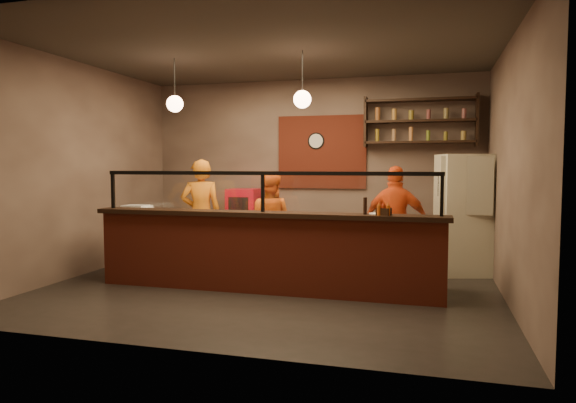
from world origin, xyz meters
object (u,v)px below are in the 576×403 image
(cook_mid, at_px, (269,221))
(cook_right, at_px, (396,222))
(fridge, at_px, (465,214))
(condiment_caddy, at_px, (384,212))
(red_cooler, at_px, (243,223))
(wall_clock, at_px, (316,141))
(pepper_mill, at_px, (365,206))
(pizza_dough, at_px, (348,221))
(cook_left, at_px, (201,214))

(cook_mid, bearing_deg, cook_right, 179.64)
(fridge, relative_size, condiment_caddy, 11.43)
(cook_right, bearing_deg, red_cooler, -17.03)
(cook_mid, relative_size, fridge, 0.85)
(cook_right, bearing_deg, cook_mid, 2.79)
(wall_clock, xyz_separation_m, red_cooler, (-1.29, -0.31, -1.48))
(wall_clock, distance_m, red_cooler, 1.99)
(fridge, xyz_separation_m, pepper_mill, (-1.28, -1.93, 0.25))
(pizza_dough, bearing_deg, cook_right, 55.33)
(cook_right, bearing_deg, condiment_caddy, 90.96)
(condiment_caddy, bearing_deg, cook_right, 87.78)
(cook_mid, bearing_deg, cook_left, 11.60)
(cook_right, bearing_deg, pizza_dough, 58.51)
(cook_mid, bearing_deg, fridge, -170.48)
(wall_clock, distance_m, pizza_dough, 2.65)
(cook_right, height_order, fridge, fridge)
(condiment_caddy, bearing_deg, cook_mid, 142.32)
(pepper_mill, bearing_deg, fridge, 56.39)
(red_cooler, relative_size, pepper_mill, 5.93)
(cook_mid, height_order, red_cooler, cook_mid)
(pepper_mill, bearing_deg, condiment_caddy, -13.52)
(cook_mid, distance_m, red_cooler, 1.31)
(cook_mid, xyz_separation_m, cook_right, (1.98, -0.01, 0.05))
(cook_right, relative_size, pepper_mill, 7.92)
(fridge, height_order, pizza_dough, fridge)
(cook_mid, bearing_deg, red_cooler, -51.22)
(condiment_caddy, bearing_deg, red_cooler, 137.59)
(cook_mid, xyz_separation_m, pepper_mill, (1.69, -1.43, 0.39))
(red_cooler, bearing_deg, wall_clock, 10.46)
(cook_left, xyz_separation_m, red_cooler, (0.26, 1.23, -0.26))
(red_cooler, bearing_deg, cook_left, -104.88)
(cook_left, relative_size, pepper_mill, 8.41)
(fridge, relative_size, pizza_dough, 3.49)
(cook_right, xyz_separation_m, condiment_caddy, (-0.06, -1.47, 0.28))
(wall_clock, height_order, cook_left, wall_clock)
(cook_mid, bearing_deg, pepper_mill, 139.84)
(pizza_dough, xyz_separation_m, condiment_caddy, (0.52, -0.63, 0.20))
(fridge, distance_m, red_cooler, 3.83)
(red_cooler, bearing_deg, fridge, -10.88)
(pizza_dough, bearing_deg, pepper_mill, -63.14)
(wall_clock, bearing_deg, cook_right, -41.60)
(cook_mid, bearing_deg, pizza_dough, 148.68)
(cook_left, distance_m, cook_right, 3.06)
(cook_left, height_order, cook_right, cook_left)
(cook_left, distance_m, pepper_mill, 3.03)
(wall_clock, distance_m, cook_mid, 1.93)
(wall_clock, bearing_deg, cook_mid, -109.60)
(wall_clock, relative_size, pepper_mill, 1.44)
(pizza_dough, distance_m, condiment_caddy, 0.84)
(red_cooler, bearing_deg, pepper_mill, -47.37)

